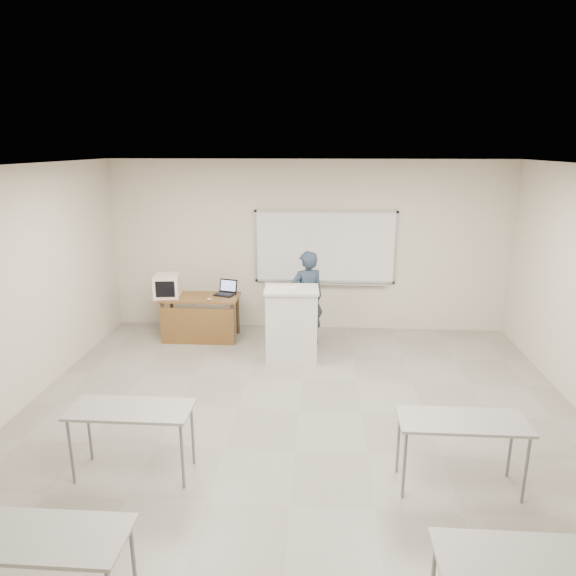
# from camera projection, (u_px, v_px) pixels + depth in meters

# --- Properties ---
(floor) EXTENTS (7.00, 8.00, 0.01)m
(floor) POSITION_uv_depth(u_px,v_px,m) (296.00, 451.00, 5.60)
(floor) COLOR gray
(floor) RESTS_ON ground
(whiteboard) EXTENTS (2.48, 0.10, 1.31)m
(whiteboard) POSITION_uv_depth(u_px,v_px,m) (325.00, 248.00, 9.00)
(whiteboard) COLOR white
(whiteboard) RESTS_ON floor
(student_desks) EXTENTS (4.40, 2.20, 0.73)m
(student_desks) POSITION_uv_depth(u_px,v_px,m) (287.00, 474.00, 4.12)
(student_desks) COLOR #A1A09C
(student_desks) RESTS_ON floor
(instructor_desk) EXTENTS (1.30, 0.65, 0.75)m
(instructor_desk) POSITION_uv_depth(u_px,v_px,m) (199.00, 311.00, 8.64)
(instructor_desk) COLOR brown
(instructor_desk) RESTS_ON floor
(podium) EXTENTS (0.81, 0.59, 1.15)m
(podium) POSITION_uv_depth(u_px,v_px,m) (291.00, 324.00, 7.86)
(podium) COLOR beige
(podium) RESTS_ON floor
(crt_monitor) EXTENTS (0.41, 0.46, 0.39)m
(crt_monitor) POSITION_uv_depth(u_px,v_px,m) (167.00, 286.00, 8.64)
(crt_monitor) COLOR beige
(crt_monitor) RESTS_ON instructor_desk
(laptop) EXTENTS (0.33, 0.30, 0.24)m
(laptop) POSITION_uv_depth(u_px,v_px,m) (225.00, 291.00, 8.80)
(laptop) COLOR black
(laptop) RESTS_ON instructor_desk
(mouse) EXTENTS (0.10, 0.09, 0.03)m
(mouse) POSITION_uv_depth(u_px,v_px,m) (209.00, 299.00, 8.48)
(mouse) COLOR #B5B7BD
(mouse) RESTS_ON instructor_desk
(keyboard) EXTENTS (0.51, 0.26, 0.03)m
(keyboard) POSITION_uv_depth(u_px,v_px,m) (282.00, 286.00, 7.79)
(keyboard) COLOR beige
(keyboard) RESTS_ON podium
(presenter) EXTENTS (0.69, 0.59, 1.59)m
(presenter) POSITION_uv_depth(u_px,v_px,m) (307.00, 298.00, 8.44)
(presenter) COLOR black
(presenter) RESTS_ON floor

